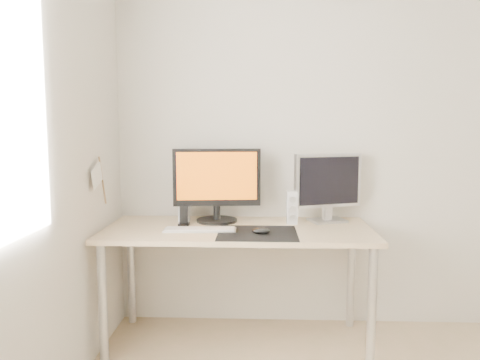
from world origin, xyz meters
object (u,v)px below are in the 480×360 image
object	(u,v)px
second_monitor	(328,184)
desk	(238,240)
main_monitor	(217,182)
mouse	(261,231)
speaker_right	(292,207)
phone_dock	(184,220)
keyboard	(200,230)
speaker_left	(184,205)

from	to	relation	value
second_monitor	desk	bearing A→B (deg)	-160.30
main_monitor	second_monitor	world-z (taller)	main_monitor
mouse	speaker_right	distance (m)	0.37
desk	speaker_right	size ratio (longest dim) A/B	7.78
desk	main_monitor	xyz separation A→B (m)	(-0.14, 0.16, 0.33)
mouse	speaker_right	xyz separation A→B (m)	(0.19, 0.31, 0.08)
main_monitor	phone_dock	xyz separation A→B (m)	(-0.19, -0.11, -0.22)
main_monitor	speaker_right	xyz separation A→B (m)	(0.47, -0.03, -0.15)
speaker_right	phone_dock	xyz separation A→B (m)	(-0.67, -0.08, -0.07)
mouse	speaker_right	size ratio (longest dim) A/B	0.48
second_monitor	keyboard	size ratio (longest dim) A/B	1.03
second_monitor	phone_dock	xyz separation A→B (m)	(-0.90, -0.15, -0.20)
second_monitor	speaker_right	world-z (taller)	second_monitor
keyboard	phone_dock	bearing A→B (deg)	129.09
mouse	main_monitor	xyz separation A→B (m)	(-0.28, 0.34, 0.23)
main_monitor	speaker_left	distance (m)	0.26
keyboard	mouse	bearing A→B (deg)	-12.70
mouse	keyboard	world-z (taller)	mouse
speaker_left	speaker_right	size ratio (longest dim) A/B	1.00
speaker_left	desk	bearing A→B (deg)	-27.35
mouse	speaker_left	size ratio (longest dim) A/B	0.48
mouse	second_monitor	bearing A→B (deg)	41.67
desk	mouse	bearing A→B (deg)	-52.14
phone_dock	mouse	bearing A→B (deg)	-25.47
second_monitor	phone_dock	bearing A→B (deg)	-170.37
desk	second_monitor	world-z (taller)	second_monitor
main_monitor	speaker_right	world-z (taller)	main_monitor
second_monitor	phone_dock	size ratio (longest dim) A/B	3.66
main_monitor	second_monitor	bearing A→B (deg)	3.05
speaker_right	main_monitor	bearing A→B (deg)	176.13
main_monitor	keyboard	world-z (taller)	main_monitor
desk	second_monitor	bearing A→B (deg)	19.70
desk	main_monitor	distance (m)	0.40
mouse	second_monitor	distance (m)	0.61
main_monitor	keyboard	distance (m)	0.37
second_monitor	speaker_right	size ratio (longest dim) A/B	2.13
second_monitor	phone_dock	world-z (taller)	second_monitor
mouse	keyboard	size ratio (longest dim) A/B	0.23
keyboard	main_monitor	bearing A→B (deg)	73.76
speaker_left	speaker_right	bearing A→B (deg)	-4.35
speaker_left	mouse	bearing A→B (deg)	-36.19
speaker_right	mouse	bearing A→B (deg)	-122.26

